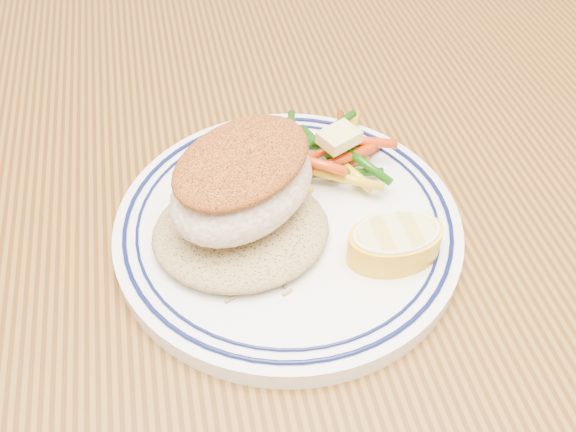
# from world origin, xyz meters

# --- Properties ---
(dining_table) EXTENTS (1.50, 0.90, 0.75)m
(dining_table) POSITION_xyz_m (0.00, 0.00, 0.65)
(dining_table) COLOR #4C2D0F
(dining_table) RESTS_ON ground
(plate) EXTENTS (0.24, 0.24, 0.02)m
(plate) POSITION_xyz_m (0.01, 0.03, 0.76)
(plate) COLOR white
(plate) RESTS_ON dining_table
(rice_pilaf) EXTENTS (0.12, 0.11, 0.02)m
(rice_pilaf) POSITION_xyz_m (-0.02, 0.03, 0.78)
(rice_pilaf) COLOR olive
(rice_pilaf) RESTS_ON plate
(fish_fillet) EXTENTS (0.13, 0.13, 0.05)m
(fish_fillet) POSITION_xyz_m (-0.02, 0.04, 0.81)
(fish_fillet) COLOR beige
(fish_fillet) RESTS_ON rice_pilaf
(vegetable_pile) EXTENTS (0.10, 0.10, 0.03)m
(vegetable_pile) POSITION_xyz_m (0.06, 0.08, 0.78)
(vegetable_pile) COLOR gold
(vegetable_pile) RESTS_ON plate
(butter_pat) EXTENTS (0.03, 0.03, 0.01)m
(butter_pat) POSITION_xyz_m (0.06, 0.08, 0.80)
(butter_pat) COLOR #EAD172
(butter_pat) RESTS_ON vegetable_pile
(lemon_wedge) EXTENTS (0.06, 0.06, 0.02)m
(lemon_wedge) POSITION_xyz_m (0.07, -0.01, 0.78)
(lemon_wedge) COLOR yellow
(lemon_wedge) RESTS_ON plate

